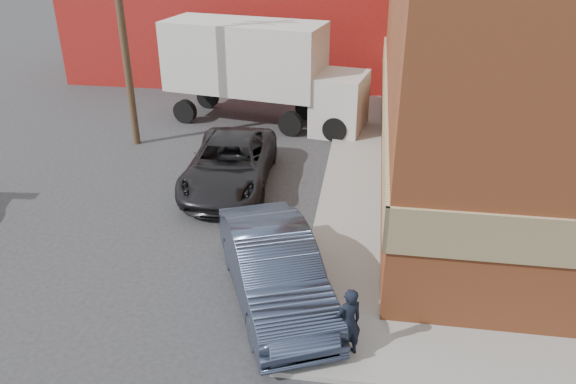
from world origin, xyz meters
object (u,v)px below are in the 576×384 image
at_px(sedan, 275,269).
at_px(utility_pole, 120,11).
at_px(box_truck, 263,67).
at_px(warehouse, 240,17).
at_px(suv_a, 230,164).
at_px(man, 348,323).

bearing_deg(sedan, utility_pole, 104.64).
bearing_deg(box_truck, utility_pole, -134.63).
distance_m(sedan, box_truck, 11.82).
relative_size(warehouse, utility_pole, 1.81).
distance_m(warehouse, box_truck, 8.51).
xyz_separation_m(utility_pole, box_truck, (4.26, 2.97, -2.45)).
height_order(suv_a, box_truck, box_truck).
xyz_separation_m(warehouse, sedan, (5.20, -19.50, -2.00)).
distance_m(warehouse, utility_pole, 11.27).
relative_size(suv_a, box_truck, 0.64).
height_order(utility_pole, sedan, utility_pole).
distance_m(suv_a, box_truck, 6.14).
relative_size(warehouse, suv_a, 3.05).
bearing_deg(box_truck, man, -62.02).
bearing_deg(utility_pole, suv_a, -34.48).
relative_size(man, box_truck, 0.18).
distance_m(warehouse, sedan, 20.28).
xyz_separation_m(man, box_truck, (-4.11, 13.07, 1.43)).
xyz_separation_m(sedan, suv_a, (-2.38, 5.53, -0.07)).
height_order(warehouse, box_truck, warehouse).
xyz_separation_m(utility_pole, sedan, (6.70, -8.50, -3.94)).
relative_size(sedan, box_truck, 0.59).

